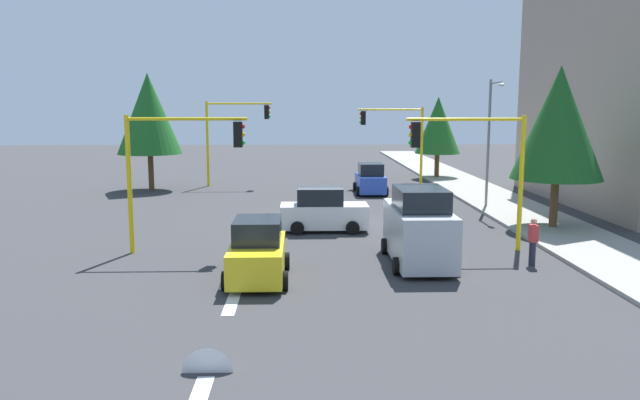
% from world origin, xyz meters
% --- Properties ---
extents(ground_plane, '(120.00, 120.00, 0.00)m').
position_xyz_m(ground_plane, '(0.00, 0.00, 0.00)').
color(ground_plane, '#353538').
extents(sidewalk_kerb, '(80.00, 4.00, 0.15)m').
position_xyz_m(sidewalk_kerb, '(-5.00, 10.50, 0.07)').
color(sidewalk_kerb, gray).
rests_on(sidewalk_kerb, ground).
extents(lane_arrow_near, '(2.40, 1.10, 1.10)m').
position_xyz_m(lane_arrow_near, '(11.51, -3.00, 0.01)').
color(lane_arrow_near, silver).
rests_on(lane_arrow_near, ground).
extents(lane_arrow_mid, '(2.40, 1.10, 1.10)m').
position_xyz_m(lane_arrow_mid, '(17.51, -3.00, 0.01)').
color(lane_arrow_mid, silver).
rests_on(lane_arrow_mid, ground).
extents(traffic_signal_far_right, '(0.36, 4.59, 5.88)m').
position_xyz_m(traffic_signal_far_right, '(-14.00, -5.73, 4.15)').
color(traffic_signal_far_right, yellow).
rests_on(traffic_signal_far_right, ground).
extents(traffic_signal_far_left, '(0.36, 4.59, 5.47)m').
position_xyz_m(traffic_signal_far_left, '(-14.00, 5.67, 3.88)').
color(traffic_signal_far_left, yellow).
rests_on(traffic_signal_far_left, ground).
extents(traffic_signal_near_right, '(0.36, 4.59, 5.27)m').
position_xyz_m(traffic_signal_near_right, '(6.00, -5.63, 3.75)').
color(traffic_signal_near_right, yellow).
rests_on(traffic_signal_near_right, ground).
extents(traffic_signal_near_left, '(0.36, 4.59, 5.25)m').
position_xyz_m(traffic_signal_near_left, '(6.00, 5.63, 3.73)').
color(traffic_signal_near_left, yellow).
rests_on(traffic_signal_near_left, ground).
extents(street_lamp_curbside, '(2.15, 0.28, 7.00)m').
position_xyz_m(street_lamp_curbside, '(-3.61, 9.20, 4.35)').
color(street_lamp_curbside, slate).
rests_on(street_lamp_curbside, ground).
extents(tree_roadside_near, '(4.04, 4.04, 7.38)m').
position_xyz_m(tree_roadside_near, '(2.00, 10.50, 4.84)').
color(tree_roadside_near, brown).
rests_on(tree_roadside_near, ground).
extents(tree_roadside_far, '(3.45, 3.45, 6.26)m').
position_xyz_m(tree_roadside_far, '(-18.00, 9.50, 4.09)').
color(tree_roadside_far, brown).
rests_on(tree_roadside_far, ground).
extents(tree_opposite_side, '(4.22, 4.22, 7.72)m').
position_xyz_m(tree_opposite_side, '(-12.00, -11.00, 5.07)').
color(tree_opposite_side, brown).
rests_on(tree_opposite_side, ground).
extents(delivery_van_silver, '(4.80, 2.22, 2.77)m').
position_xyz_m(delivery_van_silver, '(7.96, 3.19, 1.28)').
color(delivery_van_silver, '#B2B5BA').
rests_on(delivery_van_silver, ground).
extents(car_white, '(1.95, 3.92, 1.98)m').
position_xyz_m(car_white, '(2.00, -0.00, 0.90)').
color(car_white, white).
rests_on(car_white, ground).
extents(car_blue, '(3.66, 1.99, 1.98)m').
position_xyz_m(car_blue, '(-9.86, 3.44, 0.90)').
color(car_blue, blue).
rests_on(car_blue, ground).
extents(car_yellow, '(3.90, 2.03, 1.98)m').
position_xyz_m(car_yellow, '(9.79, -2.42, 0.90)').
color(car_yellow, yellow).
rests_on(car_yellow, ground).
extents(pedestrian_crossing, '(0.40, 0.24, 1.70)m').
position_xyz_m(pedestrian_crossing, '(8.28, 7.21, 0.91)').
color(pedestrian_crossing, '#262638').
rests_on(pedestrian_crossing, ground).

